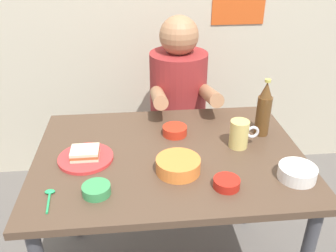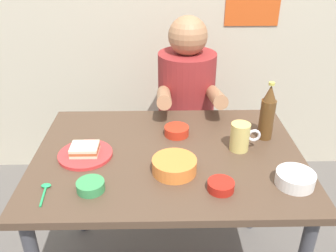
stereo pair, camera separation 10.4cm
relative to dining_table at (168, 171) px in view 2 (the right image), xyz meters
name	(u,v)px [view 2 (the right image)]	position (x,y,z in m)	size (l,w,h in m)	color
dining_table	(168,171)	(0.00, 0.00, 0.00)	(1.10, 0.80, 0.74)	#4C3828
stool	(185,151)	(0.12, 0.63, -0.30)	(0.34, 0.34, 0.45)	#4C4C51
person_seated	(187,89)	(0.12, 0.62, 0.12)	(0.33, 0.56, 0.72)	maroon
plate_orange	(85,154)	(-0.34, -0.02, 0.10)	(0.22, 0.22, 0.01)	red
sandwich	(85,149)	(-0.34, -0.02, 0.13)	(0.11, 0.09, 0.04)	beige
beer_mug	(240,137)	(0.30, 0.02, 0.15)	(0.13, 0.08, 0.12)	#D1BC66
beer_bottle	(267,113)	(0.43, 0.12, 0.21)	(0.06, 0.06, 0.26)	#593819
sauce_bowl_chili	(177,130)	(0.04, 0.15, 0.12)	(0.11, 0.11, 0.04)	red
dip_bowl_green	(91,186)	(-0.28, -0.24, 0.11)	(0.10, 0.10, 0.03)	#388C4C
soup_bowl_orange	(174,165)	(0.02, -0.13, 0.12)	(0.17, 0.17, 0.05)	orange
sambal_bowl_red	(221,185)	(0.18, -0.24, 0.11)	(0.10, 0.10, 0.03)	#B21E14
rice_bowl_white	(295,178)	(0.45, -0.22, 0.12)	(0.14, 0.14, 0.05)	silver
spoon	(45,190)	(-0.44, -0.24, 0.10)	(0.04, 0.12, 0.01)	#26A559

